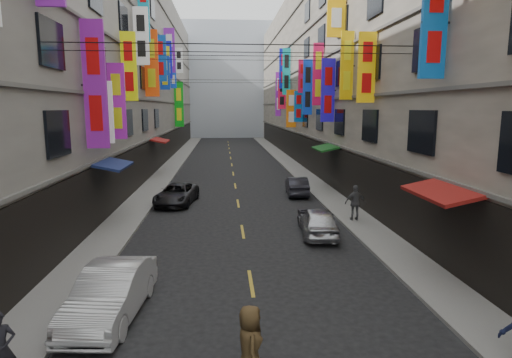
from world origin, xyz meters
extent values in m
cube|color=slate|center=(-6.00, 42.00, 0.06)|extent=(2.00, 90.00, 0.12)
cube|color=slate|center=(6.00, 42.00, 0.06)|extent=(2.00, 90.00, 0.12)
cube|color=gray|center=(-12.00, 42.00, 9.50)|extent=(10.00, 90.00, 19.00)
cube|color=black|center=(-6.95, 42.00, 1.50)|extent=(0.12, 85.50, 3.00)
cube|color=#66635E|center=(-6.94, 42.00, 3.20)|extent=(0.16, 90.00, 0.14)
cube|color=#66635E|center=(-6.94, 42.00, 6.40)|extent=(0.16, 90.00, 0.14)
cube|color=#66635E|center=(-6.94, 42.00, 9.60)|extent=(0.16, 90.00, 0.14)
cube|color=#66635E|center=(-6.94, 42.00, 12.80)|extent=(0.16, 90.00, 0.14)
cube|color=#B0A393|center=(12.00, 42.00, 9.50)|extent=(10.00, 90.00, 19.00)
cube|color=black|center=(6.95, 42.00, 1.50)|extent=(0.12, 85.50, 3.00)
cube|color=#66635E|center=(6.94, 42.00, 3.20)|extent=(0.16, 90.00, 0.14)
cube|color=#66635E|center=(6.94, 42.00, 6.40)|extent=(0.16, 90.00, 0.14)
cube|color=#66635E|center=(6.94, 42.00, 9.60)|extent=(0.16, 90.00, 0.14)
cube|color=#66635E|center=(6.94, 42.00, 12.80)|extent=(0.16, 90.00, 0.14)
cube|color=#B3BCC8|center=(0.00, 92.00, 11.00)|extent=(18.00, 8.00, 22.00)
cube|color=#0D53A2|center=(6.45, 19.52, 8.65)|extent=(0.89, 0.18, 3.78)
cylinder|color=black|center=(6.50, 19.52, 8.65)|extent=(0.99, 0.08, 0.08)
cube|color=#7C198C|center=(-6.41, 24.18, 6.72)|extent=(0.98, 0.18, 5.52)
cylinder|color=black|center=(-6.46, 24.18, 6.72)|extent=(1.08, 0.08, 0.08)
cube|color=white|center=(-6.54, 26.07, 5.52)|extent=(0.73, 0.18, 2.98)
cylinder|color=black|center=(-6.59, 26.07, 5.52)|extent=(0.83, 0.08, 0.08)
cube|color=yellow|center=(6.45, 26.45, 7.75)|extent=(0.89, 0.18, 3.50)
cylinder|color=black|center=(6.50, 26.45, 7.75)|extent=(0.99, 0.08, 0.08)
cube|color=purple|center=(-6.46, 28.23, 6.08)|extent=(0.87, 0.18, 3.99)
cylinder|color=black|center=(-6.51, 28.23, 6.08)|extent=(0.97, 0.08, 0.08)
cube|color=gold|center=(6.52, 30.24, 8.21)|extent=(0.76, 0.18, 3.96)
cylinder|color=black|center=(6.57, 30.24, 8.21)|extent=(0.86, 0.08, 0.08)
cube|color=#E7EF0C|center=(-6.45, 31.56, 8.19)|extent=(0.91, 0.18, 4.04)
cylinder|color=black|center=(-6.50, 31.56, 8.19)|extent=(1.01, 0.08, 0.08)
cube|color=#FFB60D|center=(6.32, 32.28, 12.23)|extent=(1.15, 0.18, 4.15)
cylinder|color=black|center=(6.37, 32.28, 12.23)|extent=(1.25, 0.08, 0.08)
cube|color=#2110C6|center=(6.44, 34.36, 6.93)|extent=(0.93, 0.18, 4.32)
cylinder|color=black|center=(6.49, 34.36, 6.93)|extent=(1.03, 0.08, 0.08)
cube|color=white|center=(-6.40, 35.82, 10.63)|extent=(1.00, 0.18, 3.85)
cylinder|color=black|center=(-6.45, 35.82, 10.63)|extent=(1.10, 0.08, 0.08)
cube|color=#0E8EAD|center=(-6.50, 37.79, 12.90)|extent=(0.80, 0.18, 4.74)
cylinder|color=black|center=(-6.55, 37.79, 12.90)|extent=(0.90, 0.08, 0.08)
cube|color=#CB1349|center=(6.50, 37.96, 8.28)|extent=(0.79, 0.18, 4.69)
cylinder|color=black|center=(6.55, 37.96, 8.28)|extent=(0.89, 0.08, 0.08)
cube|color=#FF480E|center=(-6.37, 39.52, 9.17)|extent=(1.07, 0.18, 5.08)
cylinder|color=black|center=(-6.42, 39.52, 9.17)|extent=(1.17, 0.08, 0.08)
cube|color=#103ABF|center=(6.49, 41.88, 7.50)|extent=(0.81, 0.18, 4.68)
cylinder|color=black|center=(6.54, 41.88, 7.50)|extent=(0.91, 0.08, 0.08)
cube|color=#0E45A6|center=(-6.33, 44.13, 10.06)|extent=(1.13, 0.18, 3.98)
cylinder|color=black|center=(-6.38, 44.13, 10.06)|extent=(1.23, 0.08, 0.08)
cube|color=#BA1140|center=(6.50, 44.43, 8.61)|extent=(0.79, 0.18, 2.98)
cylinder|color=black|center=(6.55, 44.43, 8.61)|extent=(0.89, 0.08, 0.08)
cube|color=#0D529C|center=(6.48, 46.15, 5.88)|extent=(0.85, 0.18, 2.98)
cylinder|color=black|center=(6.53, 46.15, 5.88)|extent=(0.95, 0.08, 0.08)
cube|color=#0E36AC|center=(-6.42, 47.85, 9.11)|extent=(0.95, 0.18, 3.19)
cylinder|color=black|center=(-6.47, 47.85, 9.11)|extent=(1.05, 0.08, 0.08)
cube|color=#1114CA|center=(-6.44, 50.35, 10.60)|extent=(0.93, 0.18, 3.73)
cylinder|color=black|center=(-6.49, 50.35, 10.60)|extent=(1.03, 0.08, 0.08)
cube|color=#CC620B|center=(6.39, 50.05, 5.67)|extent=(1.03, 0.18, 3.93)
cylinder|color=black|center=(6.44, 50.05, 5.67)|extent=(1.13, 0.08, 0.08)
cube|color=purple|center=(-6.33, 51.55, 11.69)|extent=(1.13, 0.18, 4.52)
cylinder|color=black|center=(-6.38, 51.55, 11.69)|extent=(1.23, 0.08, 0.08)
cube|color=#0C989A|center=(6.46, 54.26, 9.83)|extent=(0.89, 0.18, 5.18)
cylinder|color=black|center=(6.51, 54.26, 9.83)|extent=(0.99, 0.08, 0.08)
cube|color=blue|center=(-6.56, 56.44, 9.82)|extent=(0.68, 0.18, 3.56)
cylinder|color=black|center=(-6.61, 56.44, 9.82)|extent=(0.78, 0.08, 0.08)
cube|color=#101CBD|center=(6.40, 56.34, 10.35)|extent=(1.00, 0.18, 4.61)
cylinder|color=black|center=(6.45, 56.34, 10.35)|extent=(1.10, 0.08, 0.08)
cube|color=#F8173F|center=(6.43, 57.68, 7.41)|extent=(0.95, 0.18, 3.56)
cylinder|color=black|center=(6.48, 57.68, 7.41)|extent=(1.05, 0.08, 0.08)
cube|color=#0C8C14|center=(-6.34, 59.89, 6.18)|extent=(1.11, 0.18, 5.62)
cylinder|color=black|center=(-6.39, 59.89, 6.18)|extent=(1.21, 0.08, 0.08)
cube|color=silver|center=(-6.42, 62.34, 11.83)|extent=(0.96, 0.18, 3.16)
cylinder|color=black|center=(-6.47, 62.34, 11.83)|extent=(1.06, 0.08, 0.08)
cube|color=purple|center=(6.54, 62.14, 7.54)|extent=(0.72, 0.18, 5.76)
cylinder|color=black|center=(6.59, 62.14, 7.54)|extent=(0.82, 0.08, 0.08)
cube|color=maroon|center=(6.30, 18.00, 3.00)|extent=(1.39, 3.20, 0.41)
cube|color=navy|center=(-6.30, 26.00, 3.00)|extent=(1.39, 3.20, 0.41)
cube|color=#16531A|center=(6.30, 34.00, 3.00)|extent=(1.39, 3.20, 0.41)
cube|color=maroon|center=(-6.30, 42.00, 3.00)|extent=(1.39, 3.20, 0.41)
cylinder|color=black|center=(0.00, 22.00, 8.20)|extent=(14.00, 0.04, 0.04)
cylinder|color=black|center=(0.00, 36.00, 9.40)|extent=(14.00, 0.04, 0.04)
cylinder|color=black|center=(0.00, 50.00, 8.60)|extent=(14.00, 0.04, 0.04)
cube|color=gold|center=(0.00, 18.00, 0.01)|extent=(0.12, 2.20, 0.01)
cube|color=gold|center=(0.00, 24.00, 0.01)|extent=(0.12, 2.20, 0.01)
cube|color=gold|center=(0.00, 30.00, 0.01)|extent=(0.12, 2.20, 0.01)
cube|color=gold|center=(0.00, 36.00, 0.01)|extent=(0.12, 2.20, 0.01)
cube|color=gold|center=(0.00, 42.00, 0.01)|extent=(0.12, 2.20, 0.01)
cube|color=gold|center=(0.00, 48.00, 0.01)|extent=(0.12, 2.20, 0.01)
cube|color=gold|center=(0.00, 54.00, 0.01)|extent=(0.12, 2.20, 0.01)
cube|color=gold|center=(0.00, 60.00, 0.01)|extent=(0.12, 2.20, 0.01)
cube|color=gold|center=(0.00, 66.00, 0.01)|extent=(0.12, 2.20, 0.01)
cube|color=gold|center=(0.00, 72.00, 0.01)|extent=(0.12, 2.20, 0.01)
cube|color=gold|center=(0.00, 78.00, 0.01)|extent=(0.12, 2.20, 0.01)
cylinder|color=black|center=(2.95, 23.58, 0.25)|extent=(0.14, 0.50, 0.50)
cylinder|color=black|center=(2.89, 24.88, 0.25)|extent=(0.14, 0.50, 0.50)
cube|color=black|center=(2.92, 24.23, 0.40)|extent=(0.36, 1.31, 0.18)
cube|color=black|center=(2.91, 24.48, 0.75)|extent=(0.34, 0.56, 0.22)
cylinder|color=black|center=(2.94, 23.68, 0.70)|extent=(0.10, 0.36, 0.88)
cylinder|color=black|center=(2.94, 23.68, 1.05)|extent=(0.50, 0.08, 0.06)
imported|color=silver|center=(-4.00, 15.97, 0.71)|extent=(1.91, 4.45, 1.43)
imported|color=black|center=(-3.69, 30.12, 0.61)|extent=(2.64, 4.64, 1.22)
imported|color=silver|center=(3.40, 23.13, 0.66)|extent=(1.90, 3.99, 1.32)
imported|color=#25242C|center=(4.00, 32.28, 0.61)|extent=(1.54, 3.78, 1.22)
imported|color=black|center=(-5.40, 12.92, 0.93)|extent=(0.76, 0.74, 1.62)
imported|color=#545456|center=(5.75, 25.21, 1.02)|extent=(1.07, 0.63, 1.80)
imported|color=#4D391F|center=(-0.37, 12.77, 0.87)|extent=(0.65, 0.90, 1.74)
camera|label=1|loc=(-0.87, 4.62, 5.73)|focal=30.00mm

